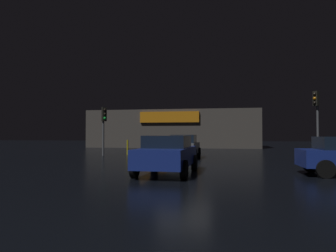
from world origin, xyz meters
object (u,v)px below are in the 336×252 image
Objects in this scene: car_far at (167,154)px; store_building at (174,129)px; car_near at (184,146)px; traffic_signal_cross_left at (104,122)px; traffic_signal_main at (317,111)px.

store_building is at bearing 98.83° from car_far.
store_building is 18.78m from car_near.
car_far is (6.65, -9.64, -1.71)m from traffic_signal_cross_left.
traffic_signal_cross_left is 6.63m from car_near.
car_near is 8.24m from car_far.
car_near is (6.25, -1.42, -1.72)m from traffic_signal_cross_left.
traffic_signal_main reaches higher than traffic_signal_cross_left.
traffic_signal_cross_left reaches higher than car_near.
car_near is 0.87× the size of car_far.
store_building is 4.60× the size of car_far.
traffic_signal_main is 1.23× the size of traffic_signal_cross_left.
car_far is (-8.21, -9.62, -2.32)m from traffic_signal_main.
traffic_signal_main reaches higher than car_near.
traffic_signal_cross_left is (-2.52, -16.94, 0.27)m from store_building.
store_building is 4.63× the size of traffic_signal_main.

